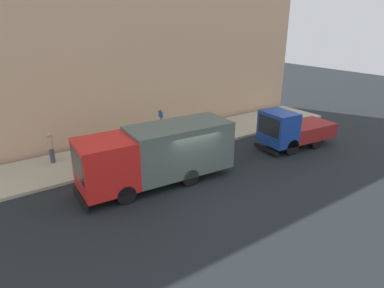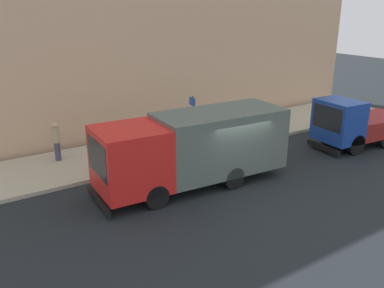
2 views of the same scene
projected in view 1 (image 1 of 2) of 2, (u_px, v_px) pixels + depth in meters
The scene contains 7 objects.
ground at pixel (190, 180), 16.55m from camera, with size 80.00×80.00×0.00m, color black.
sidewalk at pixel (143, 148), 20.36m from camera, with size 4.02×30.00×0.16m, color #B6AE94.
building_facade at pixel (119, 44), 20.16m from camera, with size 0.50×30.00×12.09m, color #D3AA83.
large_utility_truck at pixel (158, 153), 15.74m from camera, with size 2.78×7.64×2.80m.
small_flatbed_truck at pixel (292, 130), 20.35m from camera, with size 2.48×5.11×2.43m.
pedestrian_walking at pixel (51, 147), 17.87m from camera, with size 0.48×0.48×1.71m.
street_sign_post at pixel (161, 128), 18.82m from camera, with size 0.44×0.08×2.63m.
Camera 1 is at (-12.22, 8.38, 7.58)m, focal length 31.11 mm.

